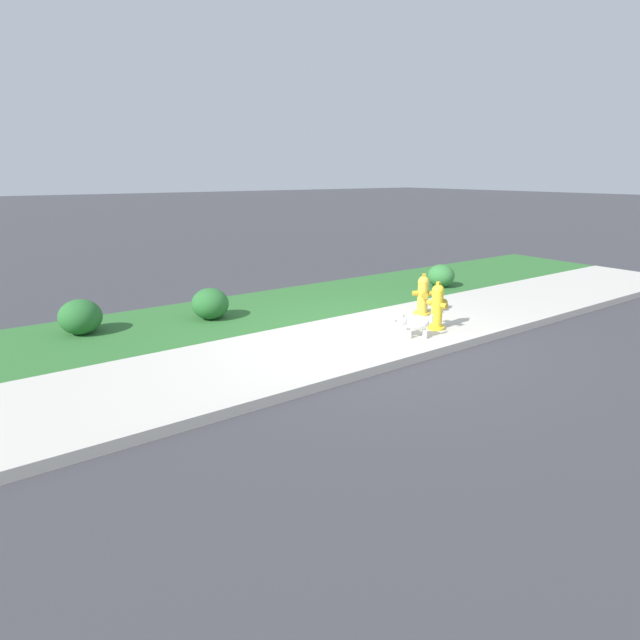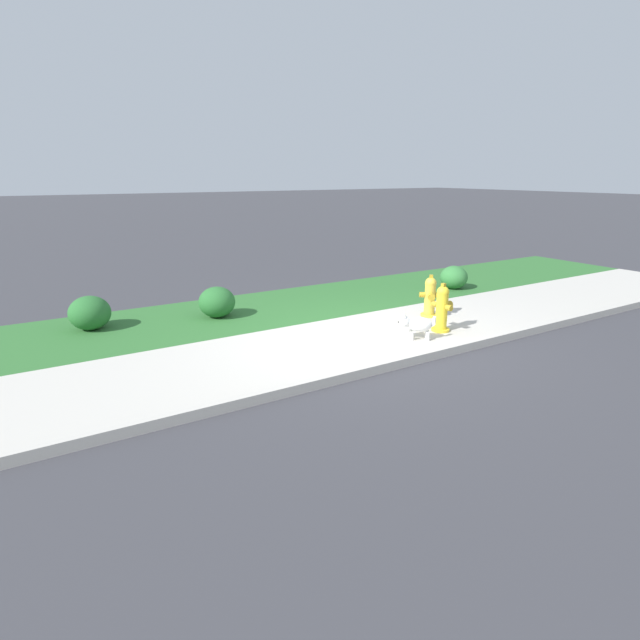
{
  "view_description": "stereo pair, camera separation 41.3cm",
  "coord_description": "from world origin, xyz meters",
  "px_view_note": "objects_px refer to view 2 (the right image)",
  "views": [
    {
      "loc": [
        -4.6,
        -5.5,
        2.38
      ],
      "look_at": [
        -0.75,
        -0.0,
        0.4
      ],
      "focal_mm": 28.0,
      "sensor_mm": 36.0,
      "label": 1
    },
    {
      "loc": [
        -4.26,
        -5.73,
        2.38
      ],
      "look_at": [
        -0.75,
        -0.0,
        0.4
      ],
      "focal_mm": 28.0,
      "sensor_mm": 36.0,
      "label": 2
    }
  ],
  "objects_px": {
    "shrub_bush_mid_verge": "(90,313)",
    "shrub_bush_far_verge": "(454,277)",
    "small_white_dog": "(417,324)",
    "fire_hydrant_by_grass_verge": "(442,308)",
    "shrub_bush_near_lamp": "(217,302)",
    "fire_hydrant_mid_block": "(430,297)"
  },
  "relations": [
    {
      "from": "small_white_dog",
      "to": "fire_hydrant_by_grass_verge",
      "type": "bearing_deg",
      "value": -133.5
    },
    {
      "from": "fire_hydrant_mid_block",
      "to": "small_white_dog",
      "type": "xyz_separation_m",
      "value": [
        -1.03,
        -0.82,
        -0.11
      ]
    },
    {
      "from": "small_white_dog",
      "to": "shrub_bush_mid_verge",
      "type": "distance_m",
      "value": 5.08
    },
    {
      "from": "shrub_bush_far_verge",
      "to": "shrub_bush_mid_verge",
      "type": "bearing_deg",
      "value": 172.72
    },
    {
      "from": "fire_hydrant_by_grass_verge",
      "to": "shrub_bush_mid_verge",
      "type": "bearing_deg",
      "value": -127.45
    },
    {
      "from": "shrub_bush_mid_verge",
      "to": "shrub_bush_near_lamp",
      "type": "height_order",
      "value": "shrub_bush_mid_verge"
    },
    {
      "from": "fire_hydrant_by_grass_verge",
      "to": "small_white_dog",
      "type": "bearing_deg",
      "value": -85.15
    },
    {
      "from": "shrub_bush_mid_verge",
      "to": "small_white_dog",
      "type": "bearing_deg",
      "value": -37.29
    },
    {
      "from": "fire_hydrant_by_grass_verge",
      "to": "shrub_bush_mid_verge",
      "type": "height_order",
      "value": "fire_hydrant_by_grass_verge"
    },
    {
      "from": "shrub_bush_mid_verge",
      "to": "fire_hydrant_by_grass_verge",
      "type": "bearing_deg",
      "value": -32.61
    },
    {
      "from": "fire_hydrant_by_grass_verge",
      "to": "shrub_bush_far_verge",
      "type": "distance_m",
      "value": 3.18
    },
    {
      "from": "small_white_dog",
      "to": "fire_hydrant_mid_block",
      "type": "bearing_deg",
      "value": -104.82
    },
    {
      "from": "shrub_bush_mid_verge",
      "to": "shrub_bush_far_verge",
      "type": "relative_size",
      "value": 1.1
    },
    {
      "from": "small_white_dog",
      "to": "shrub_bush_near_lamp",
      "type": "xyz_separation_m",
      "value": [
        -2.08,
        2.71,
        0.03
      ]
    },
    {
      "from": "fire_hydrant_by_grass_verge",
      "to": "small_white_dog",
      "type": "relative_size",
      "value": 1.61
    },
    {
      "from": "fire_hydrant_mid_block",
      "to": "small_white_dog",
      "type": "bearing_deg",
      "value": 74.06
    },
    {
      "from": "fire_hydrant_by_grass_verge",
      "to": "shrub_bush_far_verge",
      "type": "xyz_separation_m",
      "value": [
        2.41,
        2.07,
        -0.13
      ]
    },
    {
      "from": "shrub_bush_mid_verge",
      "to": "shrub_bush_near_lamp",
      "type": "relative_size",
      "value": 1.02
    },
    {
      "from": "fire_hydrant_by_grass_verge",
      "to": "shrub_bush_mid_verge",
      "type": "distance_m",
      "value": 5.52
    },
    {
      "from": "fire_hydrant_by_grass_verge",
      "to": "small_white_dog",
      "type": "xyz_separation_m",
      "value": [
        -0.61,
        -0.1,
        -0.13
      ]
    },
    {
      "from": "shrub_bush_mid_verge",
      "to": "shrub_bush_far_verge",
      "type": "bearing_deg",
      "value": -7.28
    },
    {
      "from": "fire_hydrant_by_grass_verge",
      "to": "shrub_bush_near_lamp",
      "type": "bearing_deg",
      "value": -138.96
    }
  ]
}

